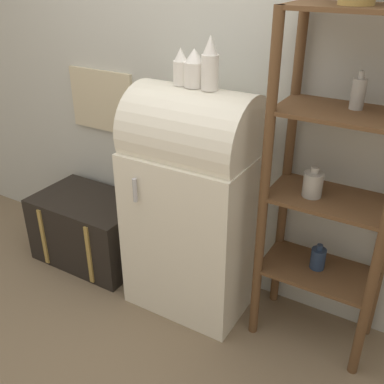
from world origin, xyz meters
TOP-DOWN VIEW (x-y plane):
  - ground_plane at (0.00, 0.00)m, footprint 12.00×12.00m
  - wall_back at (-0.01, 0.57)m, footprint 7.00×0.09m
  - refrigerator at (-0.00, 0.27)m, footprint 0.70×0.58m
  - suitcase_trunk at (-0.84, 0.26)m, footprint 0.76×0.50m
  - shelf_unit at (0.74, 0.34)m, footprint 0.62×0.38m
  - vase_left at (-0.08, 0.28)m, footprint 0.08×0.08m
  - vase_center at (-0.01, 0.28)m, footprint 0.11×0.11m
  - vase_right at (0.09, 0.26)m, footprint 0.09×0.09m

SIDE VIEW (x-z plane):
  - ground_plane at x=0.00m, z-range 0.00..0.00m
  - suitcase_trunk at x=-0.84m, z-range 0.00..0.47m
  - refrigerator at x=0.00m, z-range 0.02..1.37m
  - shelf_unit at x=0.74m, z-range 0.10..1.87m
  - wall_back at x=-0.01m, z-range 0.00..2.70m
  - vase_left at x=-0.08m, z-range 1.35..1.53m
  - vase_center at x=-0.01m, z-range 1.35..1.54m
  - vase_right at x=0.09m, z-range 1.34..1.61m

